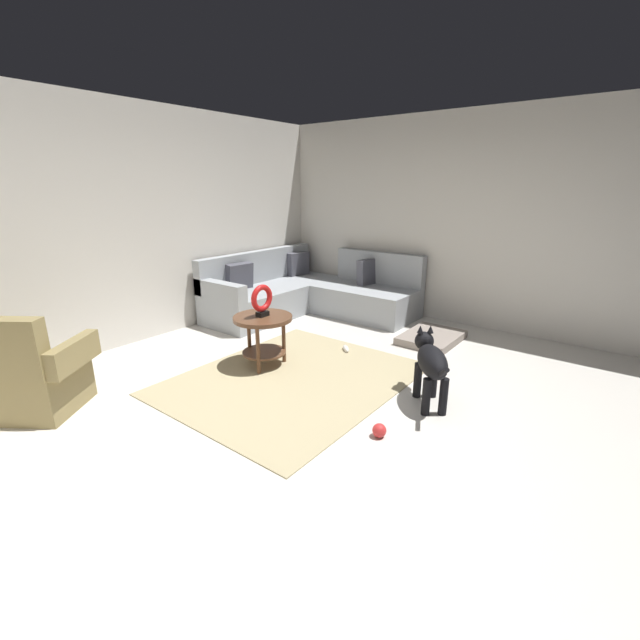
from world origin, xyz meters
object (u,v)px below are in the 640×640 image
dog (431,362)px  dog_toy_bone (346,349)px  armchair (32,377)px  torus_sculpture (262,300)px  dog_bed_mat (431,338)px  sectional_couch (308,294)px  dog_toy_rope (434,377)px  side_table (263,328)px  dog_toy_ball (379,430)px

dog → dog_toy_bone: size_ratio=3.88×
armchair → torus_sculpture: 2.04m
armchair → dog_bed_mat: (3.60, -1.87, -0.28)m
sectional_couch → armchair: bearing=-179.0°
dog → dog_bed_mat: bearing=74.5°
dog_bed_mat → dog_toy_rope: dog_bed_mat is taller
sectional_couch → side_table: bearing=-154.2°
dog_toy_ball → dog_toy_rope: (1.19, 0.09, -0.03)m
dog → torus_sculpture: bearing=151.6°
dog_toy_rope → dog_toy_bone: (0.09, 1.10, 0.00)m
armchair → dog_toy_ball: 2.81m
sectional_couch → torus_sculpture: sectional_couch is taller
dog_toy_rope → sectional_couch: bearing=67.2°
armchair → dog_toy_ball: bearing=-5.0°
dog_toy_bone → side_table: bearing=152.5°
dog_toy_ball → dog_toy_bone: 1.75m
sectional_couch → torus_sculpture: (-1.77, -0.86, 0.42)m
armchair → side_table: armchair is taller
dog_toy_bone → armchair: bearing=155.4°
dog_toy_ball → dog_toy_rope: size_ratio=0.70×
dog_bed_mat → side_table: bearing=148.5°
dog_bed_mat → dog_toy_ball: dog_toy_ball is taller
armchair → torus_sculpture: (1.84, -0.79, 0.39)m
sectional_couch → dog_toy_rope: size_ratio=14.84×
dog_bed_mat → dog_toy_bone: (-0.90, 0.63, -0.01)m
armchair → dog_toy_rope: armchair is taller
side_table → torus_sculpture: 0.29m
side_table → torus_sculpture: torus_sculpture is taller
torus_sculpture → dog_toy_ball: bearing=-104.8°
torus_sculpture → dog_toy_bone: bearing=-27.5°
armchair → dog_toy_rope: (2.60, -2.33, -0.30)m
torus_sculpture → dog_toy_bone: 1.18m
dog → dog_toy_rope: size_ratio=4.61×
sectional_couch → dog_toy_bone: (-0.91, -1.30, -0.26)m
dog_toy_ball → side_table: bearing=75.2°
dog_toy_rope → dog_toy_bone: 1.10m
sectional_couch → dog_toy_rope: 2.61m
armchair → dog_bed_mat: bearing=27.2°
dog_toy_bone → torus_sculpture: bearing=152.5°
armchair → side_table: 2.01m
sectional_couch → dog_toy_bone: bearing=-125.1°
torus_sculpture → dog: (0.29, -1.69, -0.33)m
sectional_couch → dog_toy_rope: (-1.01, -2.40, -0.27)m
side_table → dog_toy_ball: 1.72m
side_table → dog_toy_ball: size_ratio=5.63×
sectional_couch → torus_sculpture: bearing=-154.2°
dog → side_table: bearing=151.6°
dog → sectional_couch: bearing=111.7°
dog_toy_bone → dog_toy_rope: bearing=-94.7°
side_table → dog_bed_mat: side_table is taller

